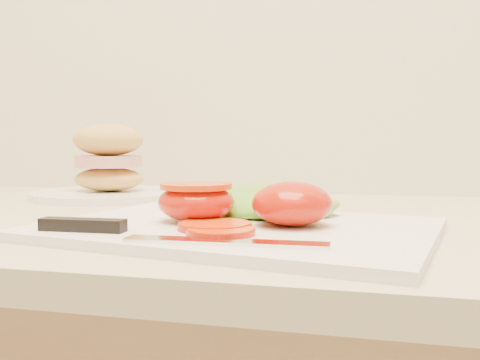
# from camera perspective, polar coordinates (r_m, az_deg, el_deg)

# --- Properties ---
(cutting_board) EXTENTS (0.43, 0.35, 0.01)m
(cutting_board) POSITION_cam_1_polar(r_m,az_deg,el_deg) (0.56, -0.25, -5.21)
(cutting_board) COLOR white
(cutting_board) RESTS_ON counter
(tomato_half_dome) EXTENTS (0.08, 0.08, 0.05)m
(tomato_half_dome) POSITION_cam_1_polar(r_m,az_deg,el_deg) (0.54, 5.55, -2.52)
(tomato_half_dome) COLOR red
(tomato_half_dome) RESTS_ON cutting_board
(tomato_half_cut) EXTENTS (0.08, 0.08, 0.04)m
(tomato_half_cut) POSITION_cam_1_polar(r_m,az_deg,el_deg) (0.57, -4.68, -2.20)
(tomato_half_cut) COLOR red
(tomato_half_cut) RESTS_ON cutting_board
(tomato_slice_0) EXTENTS (0.07, 0.07, 0.01)m
(tomato_slice_0) POSITION_cam_1_polar(r_m,az_deg,el_deg) (0.52, -2.72, -4.92)
(tomato_slice_0) COLOR #F3480D
(tomato_slice_0) RESTS_ON cutting_board
(tomato_slice_1) EXTENTS (0.06, 0.06, 0.01)m
(tomato_slice_1) POSITION_cam_1_polar(r_m,az_deg,el_deg) (0.49, -2.07, -5.50)
(tomato_slice_1) COLOR #F3480D
(tomato_slice_1) RESTS_ON cutting_board
(lettuce_leaf_0) EXTENTS (0.20, 0.19, 0.03)m
(lettuce_leaf_0) POSITION_cam_1_polar(r_m,az_deg,el_deg) (0.63, 1.51, -2.23)
(lettuce_leaf_0) COLOR #70B730
(lettuce_leaf_0) RESTS_ON cutting_board
(lettuce_leaf_1) EXTENTS (0.11, 0.08, 0.02)m
(lettuce_leaf_1) POSITION_cam_1_polar(r_m,az_deg,el_deg) (0.62, 5.83, -2.73)
(lettuce_leaf_1) COLOR #70B730
(lettuce_leaf_1) RESTS_ON cutting_board
(knife) EXTENTS (0.28, 0.05, 0.01)m
(knife) POSITION_cam_1_polar(r_m,az_deg,el_deg) (0.49, -11.23, -5.37)
(knife) COLOR silver
(knife) RESTS_ON cutting_board
(sandwich_plate) EXTENTS (0.26, 0.26, 0.13)m
(sandwich_plate) POSITION_cam_1_polar(r_m,az_deg,el_deg) (0.93, -13.82, 0.92)
(sandwich_plate) COLOR white
(sandwich_plate) RESTS_ON counter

